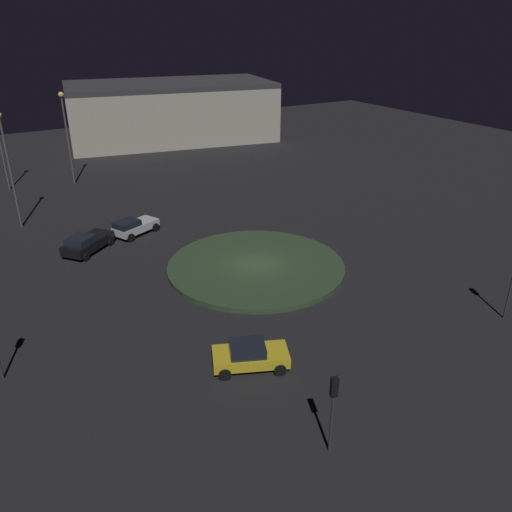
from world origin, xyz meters
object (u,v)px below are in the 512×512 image
object	(u,v)px
car_silver	(134,226)
traffic_light_east	(333,399)
streetlamp_west	(66,124)
car_yellow	(250,355)
streetlamp_southwest_near	(8,160)
store_building	(171,111)
car_black	(87,243)

from	to	relation	value
car_silver	traffic_light_east	bearing A→B (deg)	-115.49
streetlamp_west	traffic_light_east	bearing A→B (deg)	0.24
car_yellow	streetlamp_southwest_near	bearing A→B (deg)	-51.82
store_building	streetlamp_west	bearing A→B (deg)	51.77
car_black	car_yellow	world-z (taller)	car_black
streetlamp_southwest_near	traffic_light_east	bearing A→B (deg)	11.94
car_yellow	traffic_light_east	world-z (taller)	traffic_light_east
streetlamp_west	streetlamp_southwest_near	bearing A→B (deg)	-33.40
traffic_light_east	streetlamp_southwest_near	xyz separation A→B (m)	(-34.03, -7.20, 3.22)
car_silver	car_yellow	distance (m)	20.48
car_black	streetlamp_west	world-z (taller)	streetlamp_west
streetlamp_southwest_near	store_building	xyz separation A→B (m)	(-26.10, 24.98, -1.86)
streetlamp_southwest_near	car_yellow	bearing A→B (deg)	14.76
car_silver	store_building	world-z (taller)	store_building
traffic_light_east	store_building	xyz separation A→B (m)	(-60.13, 17.79, 1.36)
car_black	traffic_light_east	xyz separation A→B (m)	(25.72, 3.57, 1.98)
car_yellow	traffic_light_east	xyz separation A→B (m)	(6.69, -0.01, 2.02)
car_black	car_silver	distance (m)	4.50
streetlamp_west	store_building	distance (m)	23.82
streetlamp_west	store_building	bearing A→B (deg)	130.71
car_yellow	traffic_light_east	size ratio (longest dim) A/B	1.13
car_black	streetlamp_southwest_near	distance (m)	10.45
car_black	car_silver	xyz separation A→B (m)	(-1.44, 4.27, 0.00)
car_yellow	car_black	bearing A→B (deg)	-55.93
car_silver	streetlamp_west	bearing A→B (deg)	68.85
car_silver	streetlamp_southwest_near	world-z (taller)	streetlamp_southwest_near
car_black	car_yellow	distance (m)	19.36
car_silver	streetlamp_west	xyz separation A→B (m)	(-17.50, -0.88, 5.68)
car_silver	streetlamp_southwest_near	xyz separation A→B (m)	(-6.87, -7.89, 5.19)
car_yellow	traffic_light_east	bearing A→B (deg)	113.33
car_black	streetlamp_southwest_near	bearing A→B (deg)	75.26
car_yellow	car_silver	bearing A→B (deg)	-68.50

